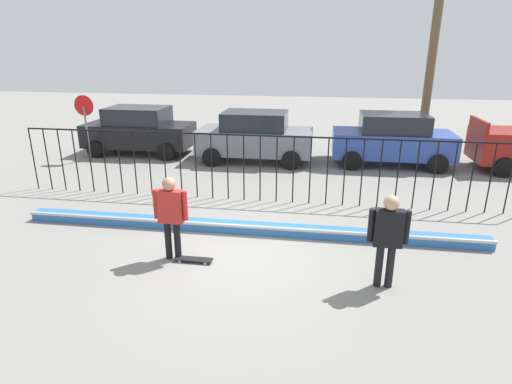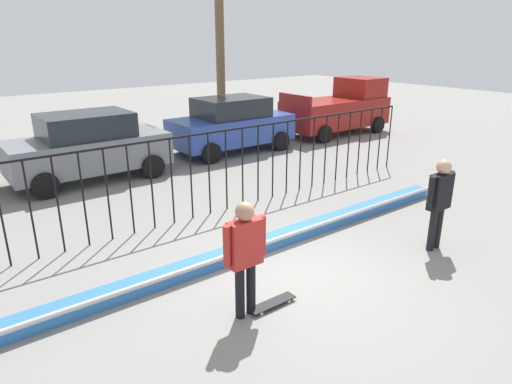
# 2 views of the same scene
# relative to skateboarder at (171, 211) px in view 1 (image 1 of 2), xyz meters

# --- Properties ---
(ground_plane) EXTENTS (60.00, 60.00, 0.00)m
(ground_plane) POSITION_rel_skateboarder_xyz_m (1.27, 0.47, -1.07)
(ground_plane) COLOR gray
(bowl_coping_ledge) EXTENTS (11.00, 0.40, 0.27)m
(bowl_coping_ledge) POSITION_rel_skateboarder_xyz_m (1.27, 1.53, -0.95)
(bowl_coping_ledge) COLOR #2D6BB7
(bowl_coping_ledge) RESTS_ON ground
(perimeter_fence) EXTENTS (14.04, 0.04, 1.91)m
(perimeter_fence) POSITION_rel_skateboarder_xyz_m (1.27, 3.76, 0.10)
(perimeter_fence) COLOR black
(perimeter_fence) RESTS_ON ground
(skateboarder) EXTENTS (0.72, 0.27, 1.78)m
(skateboarder) POSITION_rel_skateboarder_xyz_m (0.00, 0.00, 0.00)
(skateboarder) COLOR black
(skateboarder) RESTS_ON ground
(skateboard) EXTENTS (0.80, 0.20, 0.07)m
(skateboard) POSITION_rel_skateboarder_xyz_m (0.44, -0.08, -1.01)
(skateboard) COLOR black
(skateboard) RESTS_ON ground
(camera_operator) EXTENTS (0.72, 0.27, 1.78)m
(camera_operator) POSITION_rel_skateboarder_xyz_m (4.18, -0.43, 0.00)
(camera_operator) COLOR black
(camera_operator) RESTS_ON ground
(parked_car_black) EXTENTS (4.30, 2.12, 1.90)m
(parked_car_black) POSITION_rel_skateboarder_xyz_m (-4.44, 8.59, -0.09)
(parked_car_black) COLOR black
(parked_car_black) RESTS_ON ground
(parked_car_gray) EXTENTS (4.30, 2.12, 1.90)m
(parked_car_gray) POSITION_rel_skateboarder_xyz_m (0.43, 8.08, -0.09)
(parked_car_gray) COLOR slate
(parked_car_gray) RESTS_ON ground
(parked_car_blue) EXTENTS (4.30, 2.12, 1.90)m
(parked_car_blue) POSITION_rel_skateboarder_xyz_m (5.51, 8.36, -0.09)
(parked_car_blue) COLOR #2D479E
(parked_car_blue) RESTS_ON ground
(stop_sign) EXTENTS (0.76, 0.07, 2.50)m
(stop_sign) POSITION_rel_skateboarder_xyz_m (-5.87, 7.14, 0.55)
(stop_sign) COLOR slate
(stop_sign) RESTS_ON ground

